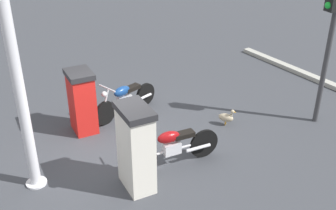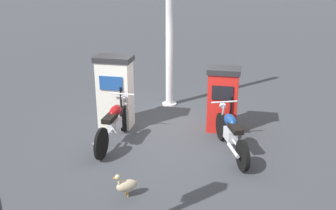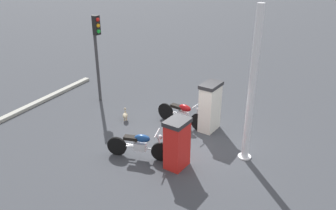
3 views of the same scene
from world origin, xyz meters
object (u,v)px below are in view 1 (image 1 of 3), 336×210
motorcycle_far_pump (125,99)px  roadside_traffic_light (330,27)px  fuel_pump_near (136,148)px  wandering_duck (226,117)px  canopy_support_pole (18,81)px  motorcycle_near_pump (172,146)px  fuel_pump_far (82,101)px

motorcycle_far_pump → roadside_traffic_light: (3.66, -2.87, 1.94)m
fuel_pump_near → wandering_duck: 3.11m
canopy_support_pole → roadside_traffic_light: bearing=-12.0°
motorcycle_near_pump → roadside_traffic_light: size_ratio=0.59×
fuel_pump_near → fuel_pump_far: fuel_pump_near is taller
motorcycle_far_pump → roadside_traffic_light: bearing=-38.1°
wandering_duck → fuel_pump_near: bearing=-164.5°
fuel_pump_far → wandering_duck: (2.93, -1.69, -0.55)m
fuel_pump_near → motorcycle_near_pump: fuel_pump_near is taller
motorcycle_near_pump → motorcycle_far_pump: bearing=84.4°
motorcycle_far_pump → canopy_support_pole: size_ratio=0.43×
motorcycle_far_pump → roadside_traffic_light: roadside_traffic_light is taller
roadside_traffic_light → canopy_support_pole: size_ratio=0.77×
motorcycle_far_pump → canopy_support_pole: 3.61m
motorcycle_near_pump → canopy_support_pole: canopy_support_pole is taller
fuel_pump_far → motorcycle_far_pump: size_ratio=0.77×
motorcycle_far_pump → canopy_support_pole: canopy_support_pole is taller
fuel_pump_near → canopy_support_pole: (-1.61, 1.13, 1.32)m
canopy_support_pole → fuel_pump_near: bearing=-35.2°
wandering_duck → motorcycle_near_pump: bearing=-162.2°
fuel_pump_near → motorcycle_near_pump: bearing=10.4°
fuel_pump_far → motorcycle_near_pump: size_ratio=0.73×
fuel_pump_far → motorcycle_far_pump: 1.22m
fuel_pump_near → fuel_pump_far: 2.51m
fuel_pump_far → roadside_traffic_light: roadside_traffic_light is taller
fuel_pump_far → motorcycle_far_pump: fuel_pump_far is taller
fuel_pump_near → canopy_support_pole: canopy_support_pole is taller
motorcycle_near_pump → wandering_duck: size_ratio=4.57×
wandering_duck → canopy_support_pole: bearing=176.0°
motorcycle_far_pump → wandering_duck: (1.76, -1.82, -0.23)m
wandering_duck → roadside_traffic_light: size_ratio=0.13×
canopy_support_pole → wandering_duck: bearing=-4.0°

